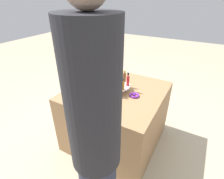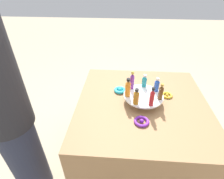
{
  "view_description": "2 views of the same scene",
  "coord_description": "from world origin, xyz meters",
  "views": [
    {
      "loc": [
        0.78,
        -1.49,
        1.66
      ],
      "look_at": [
        0.11,
        -0.29,
        0.89
      ],
      "focal_mm": 28.0,
      "sensor_mm": 36.0,
      "label": 1
    },
    {
      "loc": [
        1.08,
        -0.16,
        1.57
      ],
      "look_at": [
        0.09,
        -0.23,
        0.88
      ],
      "focal_mm": 28.0,
      "sensor_mm": 36.0,
      "label": 2
    }
  ],
  "objects": [
    {
      "name": "ground_plane",
      "position": [
        0.0,
        0.0,
        0.0
      ],
      "size": [
        12.0,
        12.0,
        0.0
      ],
      "primitive_type": "plane",
      "color": "tan"
    },
    {
      "name": "party_table",
      "position": [
        0.0,
        0.0,
        0.36
      ],
      "size": [
        1.01,
        1.01,
        0.72
      ],
      "color": "#9E754C",
      "rests_on": "ground_plane"
    },
    {
      "name": "display_stand",
      "position": [
        0.0,
        0.0,
        0.76
      ],
      "size": [
        0.3,
        0.3,
        0.07
      ],
      "color": "white",
      "rests_on": "party_table"
    },
    {
      "name": "bottle_amber",
      "position": [
        0.1,
        -0.06,
        0.84
      ],
      "size": [
        0.04,
        0.04,
        0.12
      ],
      "color": "#AD6B19",
      "rests_on": "display_stand"
    },
    {
      "name": "bottle_red",
      "position": [
        0.11,
        0.04,
        0.85
      ],
      "size": [
        0.03,
        0.03,
        0.15
      ],
      "color": "#B21E23",
      "rests_on": "display_stand"
    },
    {
      "name": "bottle_brown",
      "position": [
        0.04,
        0.12,
        0.84
      ],
      "size": [
        0.03,
        0.03,
        0.13
      ],
      "color": "brown",
      "rests_on": "display_stand"
    },
    {
      "name": "bottle_blue",
      "position": [
        -0.07,
        0.1,
        0.84
      ],
      "size": [
        0.04,
        0.04,
        0.11
      ],
      "color": "#234CAD",
      "rests_on": "display_stand"
    },
    {
      "name": "bottle_teal",
      "position": [
        -0.12,
        0.01,
        0.83
      ],
      "size": [
        0.04,
        0.04,
        0.11
      ],
      "color": "teal",
      "rests_on": "display_stand"
    },
    {
      "name": "bottle_purple",
      "position": [
        -0.08,
        -0.09,
        0.85
      ],
      "size": [
        0.03,
        0.03,
        0.15
      ],
      "color": "#702D93",
      "rests_on": "display_stand"
    },
    {
      "name": "bottle_orange",
      "position": [
        0.02,
        -0.12,
        0.85
      ],
      "size": [
        0.04,
        0.04,
        0.15
      ],
      "color": "orange",
      "rests_on": "display_stand"
    },
    {
      "name": "ribbon_bow_gold",
      "position": [
        -0.09,
        0.2,
        0.72
      ],
      "size": [
        0.09,
        0.09,
        0.02
      ],
      "color": "gold",
      "rests_on": "party_table"
    },
    {
      "name": "ribbon_bow_teal",
      "position": [
        -0.13,
        -0.18,
        0.73
      ],
      "size": [
        0.1,
        0.1,
        0.04
      ],
      "color": "#2DB7CC",
      "rests_on": "party_table"
    },
    {
      "name": "ribbon_bow_purple",
      "position": [
        0.22,
        -0.02,
        0.73
      ],
      "size": [
        0.1,
        0.1,
        0.03
      ],
      "color": "purple",
      "rests_on": "party_table"
    },
    {
      "name": "person_figure",
      "position": [
        0.32,
        -0.87,
        0.9
      ],
      "size": [
        0.3,
        0.3,
        1.77
      ],
      "rotation": [
        0.0,
        0.0,
        1.92
      ],
      "color": "#282D42",
      "rests_on": "ground_plane"
    }
  ]
}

